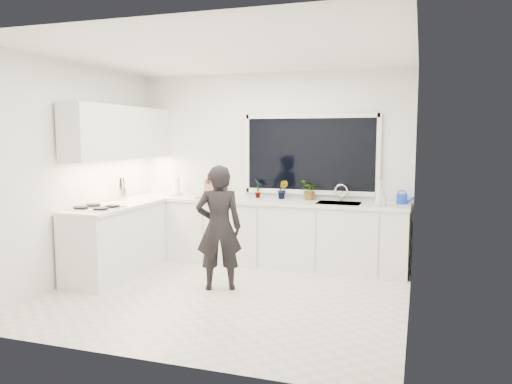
% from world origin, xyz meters
% --- Properties ---
extents(floor, '(4.00, 3.50, 0.02)m').
position_xyz_m(floor, '(0.00, 0.00, -0.01)').
color(floor, beige).
rests_on(floor, ground).
extents(wall_back, '(4.00, 0.02, 2.70)m').
position_xyz_m(wall_back, '(0.00, 1.76, 1.35)').
color(wall_back, white).
rests_on(wall_back, ground).
extents(wall_left, '(0.02, 3.50, 2.70)m').
position_xyz_m(wall_left, '(-2.01, 0.00, 1.35)').
color(wall_left, white).
rests_on(wall_left, ground).
extents(wall_right, '(0.02, 3.50, 2.70)m').
position_xyz_m(wall_right, '(2.01, 0.00, 1.35)').
color(wall_right, white).
rests_on(wall_right, ground).
extents(ceiling, '(4.00, 3.50, 0.02)m').
position_xyz_m(ceiling, '(0.00, 0.00, 2.71)').
color(ceiling, white).
rests_on(ceiling, wall_back).
extents(window, '(1.80, 0.02, 1.00)m').
position_xyz_m(window, '(0.60, 1.73, 1.55)').
color(window, black).
rests_on(window, wall_back).
extents(base_cabinets_back, '(3.92, 0.58, 0.88)m').
position_xyz_m(base_cabinets_back, '(0.00, 1.45, 0.44)').
color(base_cabinets_back, white).
rests_on(base_cabinets_back, floor).
extents(base_cabinets_left, '(0.58, 1.60, 0.88)m').
position_xyz_m(base_cabinets_left, '(-1.67, 0.35, 0.44)').
color(base_cabinets_left, white).
rests_on(base_cabinets_left, floor).
extents(countertop_back, '(3.94, 0.62, 0.04)m').
position_xyz_m(countertop_back, '(0.00, 1.44, 0.90)').
color(countertop_back, silver).
rests_on(countertop_back, base_cabinets_back).
extents(countertop_left, '(0.62, 1.60, 0.04)m').
position_xyz_m(countertop_left, '(-1.67, 0.35, 0.90)').
color(countertop_left, silver).
rests_on(countertop_left, base_cabinets_left).
extents(upper_cabinets, '(0.34, 2.10, 0.70)m').
position_xyz_m(upper_cabinets, '(-1.79, 0.70, 1.85)').
color(upper_cabinets, white).
rests_on(upper_cabinets, wall_left).
extents(sink, '(0.58, 0.42, 0.14)m').
position_xyz_m(sink, '(1.05, 1.45, 0.87)').
color(sink, silver).
rests_on(sink, countertop_back).
extents(faucet, '(0.03, 0.03, 0.22)m').
position_xyz_m(faucet, '(1.05, 1.65, 1.03)').
color(faucet, silver).
rests_on(faucet, countertop_back).
extents(stovetop, '(0.56, 0.48, 0.03)m').
position_xyz_m(stovetop, '(-1.69, -0.00, 0.94)').
color(stovetop, black).
rests_on(stovetop, countertop_left).
extents(person, '(0.63, 0.53, 1.48)m').
position_xyz_m(person, '(-0.15, 0.19, 0.74)').
color(person, black).
rests_on(person, floor).
extents(pizza_tray, '(0.47, 0.38, 0.03)m').
position_xyz_m(pizza_tray, '(-0.77, 1.42, 0.94)').
color(pizza_tray, silver).
rests_on(pizza_tray, countertop_back).
extents(pizza, '(0.43, 0.34, 0.01)m').
position_xyz_m(pizza, '(-0.77, 1.42, 0.95)').
color(pizza, red).
rests_on(pizza, pizza_tray).
extents(watering_can, '(0.14, 0.14, 0.13)m').
position_xyz_m(watering_can, '(1.85, 1.61, 0.98)').
color(watering_can, '#1537C5').
rests_on(watering_can, countertop_back).
extents(paper_towel_roll, '(0.12, 0.12, 0.26)m').
position_xyz_m(paper_towel_roll, '(-1.40, 1.55, 1.05)').
color(paper_towel_roll, white).
rests_on(paper_towel_roll, countertop_back).
extents(knife_block, '(0.16, 0.14, 0.22)m').
position_xyz_m(knife_block, '(-0.89, 1.59, 1.03)').
color(knife_block, '#945F45').
rests_on(knife_block, countertop_back).
extents(utensil_crock, '(0.17, 0.17, 0.16)m').
position_xyz_m(utensil_crock, '(-1.85, 0.80, 1.00)').
color(utensil_crock, silver).
rests_on(utensil_crock, countertop_left).
extents(picture_frame_large, '(0.21, 0.09, 0.28)m').
position_xyz_m(picture_frame_large, '(-0.76, 1.69, 1.06)').
color(picture_frame_large, black).
rests_on(picture_frame_large, countertop_back).
extents(picture_frame_small, '(0.25, 0.09, 0.30)m').
position_xyz_m(picture_frame_small, '(-0.82, 1.69, 1.07)').
color(picture_frame_small, black).
rests_on(picture_frame_small, countertop_back).
extents(herb_plants, '(0.96, 0.30, 0.27)m').
position_xyz_m(herb_plants, '(0.41, 1.61, 1.06)').
color(herb_plants, '#26662D').
rests_on(herb_plants, countertop_back).
extents(soap_bottles, '(0.16, 0.14, 0.32)m').
position_xyz_m(soap_bottles, '(1.60, 1.30, 1.07)').
color(soap_bottles, '#D8BF66').
rests_on(soap_bottles, countertop_back).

